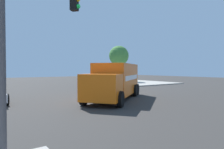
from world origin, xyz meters
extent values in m
plane|color=#33302D|center=(0.00, 0.00, 0.00)|extent=(100.00, 100.00, 0.00)
cube|color=#9E998E|center=(-13.46, -13.46, 0.07)|extent=(12.52, 12.52, 0.14)
cube|color=orange|center=(-1.03, -0.33, 1.57)|extent=(6.11, 5.56, 2.44)
cube|color=orange|center=(2.14, 2.19, 1.20)|extent=(2.98, 3.06, 1.70)
cube|color=black|center=(2.81, 2.73, 1.54)|extent=(1.32, 1.63, 0.88)
cube|color=#B2B2B7|center=(-3.26, -2.11, 0.19)|extent=(1.59, 1.93, 0.21)
cube|color=white|center=(-1.78, 0.61, 1.69)|extent=(3.89, 3.10, 0.36)
cube|color=white|center=(-0.27, -1.28, 1.69)|extent=(3.89, 3.10, 0.36)
cylinder|color=black|center=(1.33, 3.13, 0.50)|extent=(0.96, 0.84, 1.00)
cylinder|color=black|center=(2.87, 1.19, 0.50)|extent=(0.96, 0.84, 1.00)
cylinder|color=black|center=(-2.86, -0.21, 0.50)|extent=(0.96, 0.84, 1.00)
cylinder|color=black|center=(-1.31, -2.14, 0.50)|extent=(0.96, 0.84, 1.00)
cylinder|color=black|center=(-3.68, -0.86, 0.50)|extent=(0.96, 0.84, 1.00)
cylinder|color=black|center=(-2.13, -2.80, 0.50)|extent=(0.96, 0.84, 1.00)
cylinder|color=#38383D|center=(8.35, 7.55, 3.24)|extent=(0.20, 0.20, 6.20)
cube|color=black|center=(5.21, 4.85, 5.36)|extent=(0.42, 0.42, 0.95)
sphere|color=#19CC4C|center=(5.09, 4.99, 5.06)|extent=(0.20, 0.20, 0.20)
cylinder|color=black|center=(6.97, -1.64, 0.38)|extent=(0.27, 0.77, 0.76)
cylinder|color=black|center=(6.83, -5.07, 0.38)|extent=(0.27, 0.77, 0.76)
cylinder|color=gray|center=(-14.41, -16.66, 0.57)|extent=(0.14, 0.14, 0.85)
cylinder|color=gray|center=(-14.33, -16.51, 0.57)|extent=(0.14, 0.14, 0.85)
cube|color=#3F8C4C|center=(-14.37, -16.58, 1.31)|extent=(0.36, 0.40, 0.64)
sphere|color=brown|center=(-14.37, -16.58, 1.75)|extent=(0.23, 0.23, 0.23)
cylinder|color=#3F8C4C|center=(-14.48, -16.78, 1.35)|extent=(0.09, 0.09, 0.58)
cylinder|color=#3F8C4C|center=(-14.26, -16.39, 1.35)|extent=(0.09, 0.09, 0.58)
cube|color=silver|center=(-17.06, -19.47, 0.61)|extent=(0.08, 0.04, 0.95)
cube|color=silver|center=(-16.88, -19.47, 0.61)|extent=(0.08, 0.04, 0.95)
cube|color=silver|center=(-16.70, -19.47, 0.61)|extent=(0.08, 0.04, 0.95)
cube|color=silver|center=(-16.52, -19.47, 0.61)|extent=(0.08, 0.04, 0.95)
cube|color=silver|center=(-16.34, -19.47, 0.61)|extent=(0.08, 0.04, 0.95)
cube|color=silver|center=(-16.16, -19.47, 0.61)|extent=(0.08, 0.04, 0.95)
cube|color=silver|center=(-15.98, -19.47, 0.61)|extent=(0.08, 0.04, 0.95)
cube|color=silver|center=(-15.80, -19.47, 0.61)|extent=(0.08, 0.04, 0.95)
cube|color=silver|center=(-15.62, -19.47, 0.61)|extent=(0.08, 0.04, 0.95)
cube|color=silver|center=(-15.44, -19.47, 0.61)|extent=(0.08, 0.04, 0.95)
cube|color=silver|center=(-15.26, -19.47, 0.61)|extent=(0.08, 0.04, 0.95)
cube|color=silver|center=(-15.08, -19.47, 0.61)|extent=(0.08, 0.04, 0.95)
cube|color=silver|center=(-14.90, -19.47, 0.61)|extent=(0.08, 0.04, 0.95)
cube|color=silver|center=(-14.72, -19.47, 0.61)|extent=(0.08, 0.04, 0.95)
cube|color=silver|center=(-14.54, -19.47, 0.61)|extent=(0.08, 0.04, 0.95)
cube|color=silver|center=(-14.36, -19.47, 0.61)|extent=(0.08, 0.04, 0.95)
cube|color=silver|center=(-14.18, -19.47, 0.61)|extent=(0.08, 0.04, 0.95)
cube|color=silver|center=(-14.00, -19.47, 0.61)|extent=(0.08, 0.04, 0.95)
cube|color=silver|center=(-13.82, -19.47, 0.61)|extent=(0.08, 0.04, 0.95)
cube|color=silver|center=(-13.64, -19.47, 0.61)|extent=(0.08, 0.04, 0.95)
cube|color=silver|center=(-13.46, -19.47, 0.61)|extent=(0.08, 0.04, 0.95)
cube|color=silver|center=(-13.28, -19.47, 0.61)|extent=(0.08, 0.04, 0.95)
cube|color=silver|center=(-13.10, -19.47, 0.61)|extent=(0.08, 0.04, 0.95)
cube|color=silver|center=(-12.92, -19.47, 0.61)|extent=(0.08, 0.04, 0.95)
cube|color=silver|center=(-12.74, -19.47, 0.61)|extent=(0.08, 0.04, 0.95)
cube|color=silver|center=(-12.56, -19.47, 0.61)|extent=(0.08, 0.04, 0.95)
cube|color=silver|center=(-12.38, -19.47, 0.61)|extent=(0.08, 0.04, 0.95)
cube|color=silver|center=(-12.20, -19.47, 0.61)|extent=(0.08, 0.04, 0.95)
cube|color=silver|center=(-12.02, -19.47, 0.61)|extent=(0.08, 0.04, 0.95)
cube|color=silver|center=(-11.84, -19.47, 0.61)|extent=(0.08, 0.04, 0.95)
cube|color=silver|center=(-11.66, -19.47, 0.61)|extent=(0.08, 0.04, 0.95)
cube|color=silver|center=(-11.48, -19.47, 0.61)|extent=(0.08, 0.04, 0.95)
cube|color=silver|center=(-11.30, -19.47, 0.61)|extent=(0.08, 0.04, 0.95)
cube|color=silver|center=(-11.12, -19.47, 0.61)|extent=(0.08, 0.04, 0.95)
cube|color=silver|center=(-10.94, -19.47, 0.61)|extent=(0.08, 0.04, 0.95)
cube|color=silver|center=(-10.76, -19.47, 0.61)|extent=(0.08, 0.04, 0.95)
cube|color=silver|center=(-10.58, -19.47, 0.61)|extent=(0.08, 0.04, 0.95)
cube|color=silver|center=(-10.40, -19.47, 0.61)|extent=(0.08, 0.04, 0.95)
cube|color=silver|center=(-10.22, -19.47, 0.61)|extent=(0.08, 0.04, 0.95)
cube|color=silver|center=(-10.04, -19.47, 0.61)|extent=(0.08, 0.04, 0.95)
cube|color=silver|center=(-9.86, -19.47, 0.61)|extent=(0.08, 0.04, 0.95)
cube|color=silver|center=(-13.46, -19.49, 0.85)|extent=(7.30, 0.03, 0.07)
cube|color=silver|center=(-13.46, -19.49, 0.42)|extent=(7.30, 0.03, 0.07)
cylinder|color=brown|center=(-13.98, -17.14, 1.83)|extent=(0.32, 0.32, 3.37)
sphere|color=#427F38|center=(-13.98, -17.14, 4.89)|extent=(3.67, 3.67, 3.67)
camera|label=1|loc=(9.01, 13.02, 2.35)|focal=32.63mm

